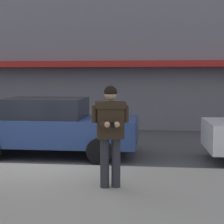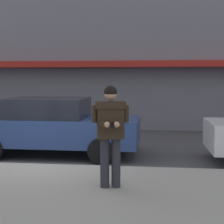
# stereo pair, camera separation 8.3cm
# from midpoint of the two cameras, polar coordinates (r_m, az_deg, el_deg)

# --- Properties ---
(ground_plane) EXTENTS (80.00, 80.00, 0.00)m
(ground_plane) POSITION_cam_midpoint_polar(r_m,az_deg,el_deg) (8.95, -11.04, -8.29)
(ground_plane) COLOR #3D3D42
(sidewalk) EXTENTS (32.00, 5.30, 0.14)m
(sidewalk) POSITION_cam_midpoint_polar(r_m,az_deg,el_deg) (6.03, -10.44, -14.32)
(sidewalk) COLOR gray
(sidewalk) RESTS_ON ground
(curb_paint_line) EXTENTS (28.00, 0.12, 0.01)m
(curb_paint_line) POSITION_cam_midpoint_polar(r_m,az_deg,el_deg) (8.74, -4.63, -8.51)
(curb_paint_line) COLOR silver
(curb_paint_line) RESTS_ON ground
(parked_sedan_mid) EXTENTS (4.50, 1.93, 1.54)m
(parked_sedan_mid) POSITION_cam_midpoint_polar(r_m,az_deg,el_deg) (10.12, -8.76, -2.13)
(parked_sedan_mid) COLOR navy
(parked_sedan_mid) RESTS_ON ground
(man_texting_on_phone) EXTENTS (0.64, 0.63, 1.81)m
(man_texting_on_phone) POSITION_cam_midpoint_polar(r_m,az_deg,el_deg) (6.54, 0.12, -2.04)
(man_texting_on_phone) COLOR #23232B
(man_texting_on_phone) RESTS_ON sidewalk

